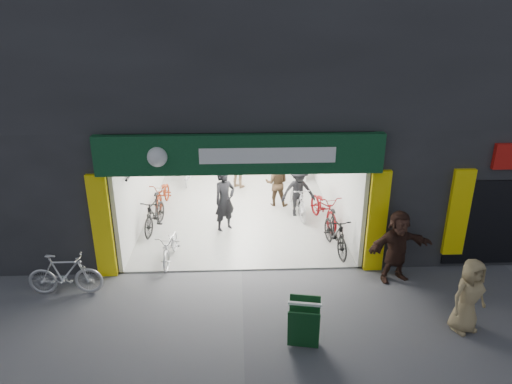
{
  "coord_description": "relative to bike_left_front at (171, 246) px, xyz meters",
  "views": [
    {
      "loc": [
        -0.07,
        -9.81,
        5.95
      ],
      "look_at": [
        0.42,
        1.5,
        1.51
      ],
      "focal_mm": 32.0,
      "sensor_mm": 36.0,
      "label": 1
    }
  ],
  "objects": [
    {
      "name": "bike_left_front",
      "position": [
        0.0,
        0.0,
        0.0
      ],
      "size": [
        0.67,
        1.64,
        0.84
      ],
      "primitive_type": "imported",
      "rotation": [
        0.0,
        0.0,
        -0.07
      ],
      "color": "silver",
      "rests_on": "ground"
    },
    {
      "name": "customer_b",
      "position": [
        3.01,
        3.49,
        0.37
      ],
      "size": [
        0.87,
        0.73,
        1.58
      ],
      "primitive_type": "imported",
      "rotation": [
        0.0,
        0.0,
        2.95
      ],
      "color": "#3D2B1B",
      "rests_on": "ground"
    },
    {
      "name": "customer_d",
      "position": [
        1.77,
        5.14,
        0.39
      ],
      "size": [
        1.02,
        0.85,
        1.63
      ],
      "primitive_type": "imported",
      "rotation": [
        0.0,
        0.0,
        2.57
      ],
      "color": "#997959",
      "rests_on": "ground"
    },
    {
      "name": "pedestrian_near",
      "position": [
        6.23,
        -3.03,
        0.37
      ],
      "size": [
        0.89,
        0.73,
        1.58
      ],
      "primitive_type": "imported",
      "rotation": [
        0.0,
        0.0,
        0.34
      ],
      "color": "#927D55",
      "rests_on": "ground"
    },
    {
      "name": "customer_a",
      "position": [
        1.35,
        1.71,
        0.51
      ],
      "size": [
        0.81,
        0.77,
        1.87
      ],
      "primitive_type": "imported",
      "rotation": [
        0.0,
        0.0,
        0.65
      ],
      "color": "black",
      "rests_on": "ground"
    },
    {
      "name": "bike_left_midback",
      "position": [
        -0.7,
        3.49,
        0.04
      ],
      "size": [
        0.74,
        1.8,
        0.92
      ],
      "primitive_type": "imported",
      "rotation": [
        0.0,
        0.0,
        -0.07
      ],
      "color": "maroon",
      "rests_on": "ground"
    },
    {
      "name": "bike_right_back",
      "position": [
        3.6,
        2.62,
        0.11
      ],
      "size": [
        0.74,
        1.81,
        1.06
      ],
      "primitive_type": "imported",
      "rotation": [
        0.0,
        0.0,
        0.14
      ],
      "color": "#B1B0B5",
      "rests_on": "ground"
    },
    {
      "name": "bike_right_front",
      "position": [
        4.3,
        0.32,
        0.12
      ],
      "size": [
        0.72,
        1.85,
        1.08
      ],
      "primitive_type": "imported",
      "rotation": [
        0.0,
        0.0,
        0.12
      ],
      "color": "black",
      "rests_on": "ground"
    },
    {
      "name": "pedestrian_far",
      "position": [
        5.43,
        -1.13,
        0.47
      ],
      "size": [
        1.72,
        0.92,
        1.77
      ],
      "primitive_type": "imported",
      "rotation": [
        0.0,
        0.0,
        0.25
      ],
      "color": "#341F18",
      "rests_on": "ground"
    },
    {
      "name": "sandwich_board",
      "position": [
        2.94,
        -3.35,
        0.09
      ],
      "size": [
        0.69,
        0.71,
        0.92
      ],
      "rotation": [
        0.0,
        0.0,
        -0.19
      ],
      "color": "#0D3617",
      "rests_on": "ground"
    },
    {
      "name": "bike_left_midfront",
      "position": [
        -0.7,
        1.79,
        0.11
      ],
      "size": [
        0.77,
        1.83,
        1.06
      ],
      "primitive_type": "imported",
      "rotation": [
        0.0,
        0.0,
        -0.15
      ],
      "color": "black",
      "rests_on": "ground"
    },
    {
      "name": "parked_bike",
      "position": [
        -2.17,
        -1.41,
        0.08
      ],
      "size": [
        1.67,
        0.48,
        1.0
      ],
      "primitive_type": "imported",
      "rotation": [
        0.0,
        0.0,
        1.57
      ],
      "color": "silver",
      "rests_on": "ground"
    },
    {
      "name": "ground",
      "position": [
        1.8,
        -0.6,
        -0.42
      ],
      "size": [
        60.0,
        60.0,
        0.0
      ],
      "primitive_type": "plane",
      "color": "#56565B",
      "rests_on": "ground"
    },
    {
      "name": "customer_c",
      "position": [
        3.6,
        2.6,
        0.4
      ],
      "size": [
        1.12,
        0.72,
        1.65
      ],
      "primitive_type": "imported",
      "rotation": [
        0.0,
        0.0,
        0.1
      ],
      "color": "black",
      "rests_on": "ground"
    },
    {
      "name": "bike_right_mid",
      "position": [
        4.3,
        2.02,
        0.1
      ],
      "size": [
        1.07,
        2.09,
        1.05
      ],
      "primitive_type": "imported",
      "rotation": [
        0.0,
        0.0,
        0.2
      ],
      "color": "maroon",
      "rests_on": "ground"
    },
    {
      "name": "bike_left_back",
      "position": [
        -0.21,
        5.77,
        0.1
      ],
      "size": [
        0.7,
        1.78,
        1.04
      ],
      "primitive_type": "imported",
      "rotation": [
        0.0,
        0.0,
        0.12
      ],
      "color": "silver",
      "rests_on": "ground"
    },
    {
      "name": "building",
      "position": [
        2.71,
        4.39,
        3.89
      ],
      "size": [
        17.0,
        10.27,
        8.0
      ],
      "color": "#232326",
      "rests_on": "ground"
    }
  ]
}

